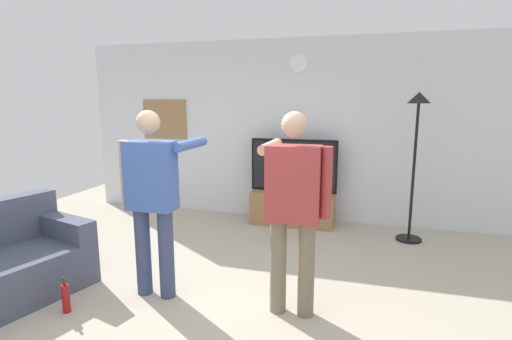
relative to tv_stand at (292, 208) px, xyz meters
The scene contains 10 objects.
ground_plane 2.62m from the tv_stand, 95.22° to the right, with size 8.40×8.40×0.00m, color #B2A893.
back_wall 1.19m from the tv_stand, 124.17° to the left, with size 6.40×0.10×2.70m, color silver.
tv_stand is the anchor object (origin of this frame).
television 0.63m from the tv_stand, 90.00° to the left, with size 1.26×0.07×0.77m.
wall_clock 2.11m from the tv_stand, 90.00° to the left, with size 0.26×0.26×0.03m, color white.
framed_picture 2.54m from the tv_stand, behind, with size 0.76×0.04×0.63m, color #997047.
floor_lamp 1.97m from the tv_stand, ahead, with size 0.32×0.32×1.91m.
person_standing_nearer_lamp 2.66m from the tv_stand, 109.57° to the right, with size 0.62×0.78×1.72m.
person_standing_nearer_couch 2.52m from the tv_stand, 79.83° to the right, with size 0.62×0.78×1.72m.
beverage_bottle 3.25m from the tv_stand, 116.44° to the right, with size 0.07×0.07×0.32m.
Camera 1 is at (1.19, -2.80, 1.81)m, focal length 26.95 mm.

